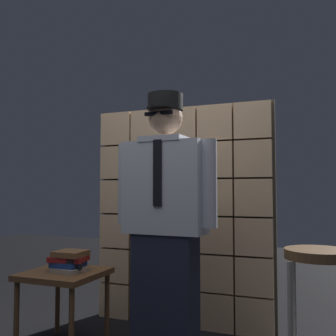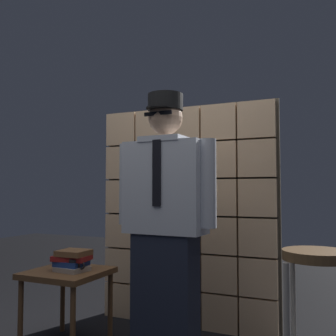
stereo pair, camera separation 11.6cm
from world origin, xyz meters
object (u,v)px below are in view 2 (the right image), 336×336
standing_person (165,222)px  coffee_mug (75,266)px  side_table (68,280)px  book_stack (72,260)px  bar_stool (317,291)px

standing_person → coffee_mug: bearing=-174.8°
side_table → coffee_mug: size_ratio=4.21×
side_table → coffee_mug: coffee_mug is taller
coffee_mug → book_stack: bearing=142.7°
side_table → book_stack: bearing=-7.9°
bar_stool → side_table: (-1.68, 0.16, -0.13)m
side_table → book_stack: size_ratio=1.95×
coffee_mug → bar_stool: bearing=-3.9°
bar_stool → side_table: bearing=174.6°
standing_person → bar_stool: standing_person is taller
bar_stool → coffee_mug: bearing=176.1°
standing_person → coffee_mug: 0.75m
standing_person → coffee_mug: standing_person is taller
standing_person → bar_stool: size_ratio=2.16×
bar_stool → book_stack: 1.65m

